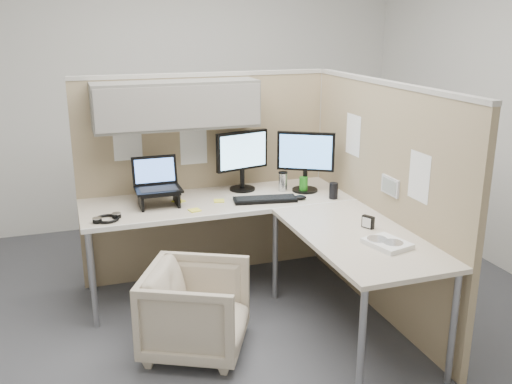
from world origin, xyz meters
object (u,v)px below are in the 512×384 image
object	(u,v)px
office_chair	(196,306)
monitor_left	(242,156)
keyboard	(265,199)
desk	(265,219)

from	to	relation	value
office_chair	monitor_left	xyz separation A→B (m)	(0.61, 0.96, 0.70)
monitor_left	keyboard	bearing A→B (deg)	-91.58
monitor_left	keyboard	distance (m)	0.43
desk	keyboard	distance (m)	0.28
desk	monitor_left	xyz separation A→B (m)	(0.02, 0.59, 0.32)
office_chair	monitor_left	world-z (taller)	monitor_left
desk	monitor_left	bearing A→B (deg)	88.00
desk	keyboard	size ratio (longest dim) A/B	4.34
desk	monitor_left	distance (m)	0.67
office_chair	monitor_left	distance (m)	1.34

